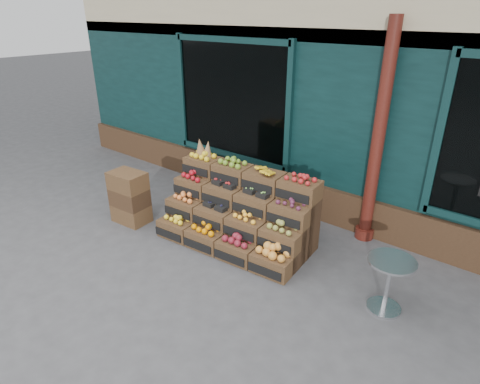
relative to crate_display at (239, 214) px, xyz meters
The scene contains 6 objects.
ground 0.94m from the crate_display, 69.97° to the right, with size 60.00×60.00×0.00m, color #424245.
shop_facade 4.76m from the crate_display, 86.22° to the left, with size 12.00×6.24×4.80m.
crate_display is the anchor object (origin of this frame).
spare_crates 1.89m from the crate_display, 158.74° to the right, with size 0.62×0.45×0.87m.
bistro_table 2.35m from the crate_display, ahead, with size 0.54×0.54×0.68m.
shopkeeper 2.47m from the crate_display, 118.46° to the left, with size 0.80×0.53×2.20m, color #1A5C1F.
Camera 1 is at (3.11, -3.37, 3.25)m, focal length 30.00 mm.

